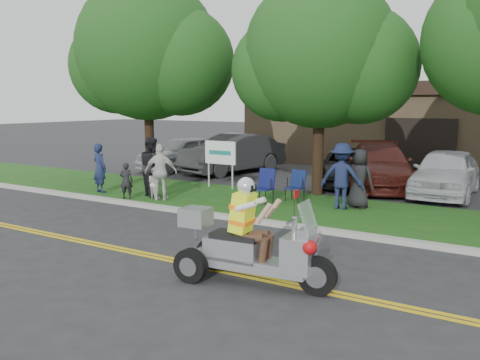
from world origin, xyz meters
The scene contains 24 objects.
ground centered at (0.00, 0.00, 0.00)m, with size 120.00×120.00×0.00m, color #28282B.
centerline_near centered at (0.00, -0.58, 0.01)m, with size 60.00×0.10×0.01m, color gold.
centerline_far centered at (0.00, -0.42, 0.01)m, with size 60.00×0.10×0.01m, color gold.
curb centered at (0.00, 3.05, 0.06)m, with size 60.00×0.25×0.12m, color #A8A89E.
grass_verge centered at (0.00, 5.20, 0.06)m, with size 60.00×4.00×0.10m, color #134712.
commercial_building centered at (2.00, 18.98, 2.01)m, with size 18.00×8.20×4.00m.
tree_left centered at (-6.44, 7.03, 4.85)m, with size 6.62×5.40×7.78m.
tree_mid centered at (0.55, 7.23, 4.43)m, with size 5.88×4.80×7.05m.
business_sign centered at (-2.90, 6.60, 1.26)m, with size 1.25×0.06×1.75m.
trike_scooter centered at (2.65, -0.84, 0.65)m, with size 2.84×0.99×1.85m.
lawn_chair_a centered at (-0.27, 5.04, 0.69)m, with size 0.57×0.59×1.03m.
lawn_chair_b centered at (0.39, 5.87, 0.63)m, with size 0.53×0.54×0.94m.
spectator_adult_left centered at (-5.82, 3.75, 0.92)m, with size 0.60×0.39×1.64m, color #192447.
spectator_adult_mid centered at (-3.92, 4.18, 1.06)m, with size 0.93×0.72×1.90m, color black.
spectator_adult_right centered at (-3.21, 3.79, 0.97)m, with size 1.02×0.42×1.73m, color silver.
spectator_chair_a centered at (1.97, 5.46, 1.04)m, with size 1.20×0.69×1.86m, color #171F42.
spectator_chair_b centered at (2.34, 5.84, 0.95)m, with size 0.83×0.54×1.69m, color black.
child_left centered at (-4.29, 3.40, 0.67)m, with size 0.41×0.27×1.13m, color black.
child_right centered at (-3.48, 3.80, 0.60)m, with size 0.48×0.38×0.99m, color silver.
parked_car_far_left centered at (-7.49, 10.35, 0.78)m, with size 1.83×4.55×1.55m, color #B5B8BD.
parked_car_left centered at (-4.99, 10.66, 0.85)m, with size 1.81×5.18×1.71m, color #2B2B2D.
parked_car_mid centered at (0.53, 10.24, 0.68)m, with size 2.26×4.90×1.36m, color black.
parked_car_right centered at (1.59, 10.27, 0.80)m, with size 2.23×5.49×1.59m, color #491611.
parked_car_far_right centered at (4.00, 9.68, 0.79)m, with size 1.86×4.62×1.58m, color silver.
Camera 1 is at (6.92, -8.04, 3.10)m, focal length 38.00 mm.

